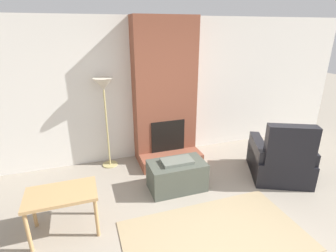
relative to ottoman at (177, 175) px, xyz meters
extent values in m
cube|color=silver|center=(0.17, 1.35, 1.06)|extent=(8.12, 0.06, 2.60)
cube|color=brown|center=(0.17, 1.13, 1.06)|extent=(1.14, 0.38, 2.60)
cube|color=brown|center=(0.17, 0.74, -0.13)|extent=(1.14, 0.40, 0.20)
cube|color=black|center=(0.17, 0.93, 0.27)|extent=(0.64, 0.02, 0.60)
cube|color=#474C42|center=(0.00, 0.00, -0.01)|extent=(0.87, 0.50, 0.46)
cube|color=#60665B|center=(0.00, 0.00, 0.24)|extent=(0.48, 0.28, 0.05)
cube|color=black|center=(1.80, -0.16, -0.03)|extent=(1.23, 1.28, 0.41)
cube|color=black|center=(1.63, -0.52, 0.29)|extent=(0.74, 0.49, 1.05)
cube|color=black|center=(2.13, -0.32, 0.07)|extent=(0.53, 0.88, 0.60)
cube|color=black|center=(1.48, 0.00, 0.07)|extent=(0.53, 0.88, 0.60)
cube|color=tan|center=(-1.64, -0.43, 0.31)|extent=(0.82, 0.50, 0.04)
cylinder|color=tan|center=(-2.01, -0.64, 0.03)|extent=(0.04, 0.04, 0.52)
cylinder|color=tan|center=(-1.27, -0.64, 0.03)|extent=(0.04, 0.04, 0.52)
cylinder|color=tan|center=(-2.01, -0.22, 0.03)|extent=(0.04, 0.04, 0.52)
cylinder|color=tan|center=(-1.27, -0.22, 0.03)|extent=(0.04, 0.04, 0.52)
cylinder|color=tan|center=(-0.91, 1.11, -0.23)|extent=(0.28, 0.28, 0.02)
cylinder|color=tan|center=(-0.91, 1.11, 0.48)|extent=(0.03, 0.03, 1.40)
cone|color=beige|center=(-0.91, 1.11, 1.28)|extent=(0.33, 0.33, 0.20)
cube|color=#9E8966|center=(0.08, -1.11, -0.23)|extent=(2.21, 1.24, 0.01)
camera|label=1|loc=(-1.28, -3.33, 2.15)|focal=28.00mm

